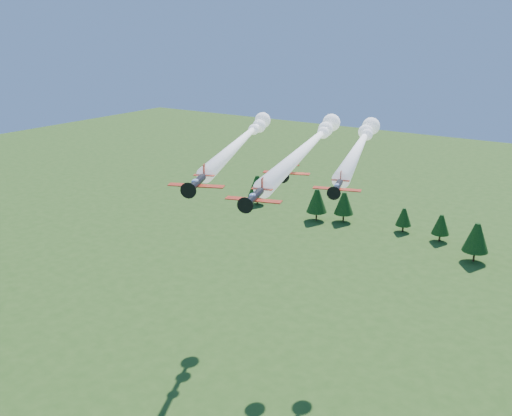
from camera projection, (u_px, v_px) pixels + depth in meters
The scene contains 5 objects.
plane_lead at pixel (310, 144), 99.95m from camera, with size 21.56×59.05×3.70m.
plane_left at pixel (243, 139), 113.53m from camera, with size 28.16×57.41×3.70m.
plane_right at pixel (360, 144), 103.72m from camera, with size 19.83×51.00×3.70m.
plane_slot at pixel (287, 171), 87.23m from camera, with size 7.17×8.03×2.55m.
treeline at pixel (457, 227), 179.01m from camera, with size 170.53×20.12×11.98m.
Camera 1 is at (40.78, -63.93, 67.53)m, focal length 40.00 mm.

